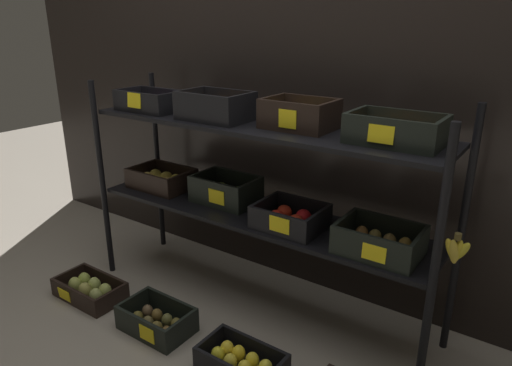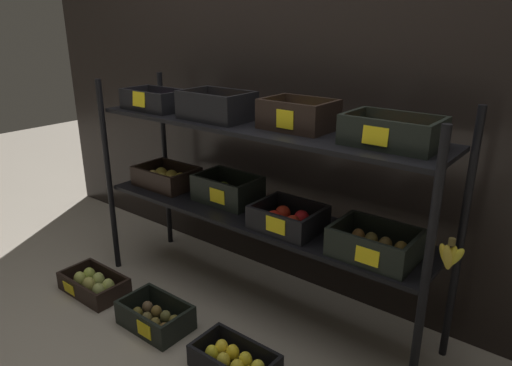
# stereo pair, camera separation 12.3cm
# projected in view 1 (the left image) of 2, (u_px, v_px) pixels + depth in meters

# --- Properties ---
(ground_plane) EXTENTS (10.00, 10.00, 0.00)m
(ground_plane) POSITION_uv_depth(u_px,v_px,m) (256.00, 303.00, 2.45)
(ground_plane) COLOR gray
(storefront_wall) EXTENTS (4.20, 0.12, 1.81)m
(storefront_wall) POSITION_uv_depth(u_px,v_px,m) (300.00, 121.00, 2.47)
(storefront_wall) COLOR black
(storefront_wall) RESTS_ON ground_plane
(display_rack) EXTENTS (1.91, 0.45, 1.12)m
(display_rack) POSITION_uv_depth(u_px,v_px,m) (256.00, 169.00, 2.19)
(display_rack) COLOR black
(display_rack) RESTS_ON ground_plane
(crate_ground_pear) EXTENTS (0.38, 0.22, 0.10)m
(crate_ground_pear) POSITION_uv_depth(u_px,v_px,m) (90.00, 290.00, 2.49)
(crate_ground_pear) COLOR black
(crate_ground_pear) RESTS_ON ground_plane
(crate_ground_kiwi) EXTENTS (0.35, 0.22, 0.12)m
(crate_ground_kiwi) POSITION_uv_depth(u_px,v_px,m) (157.00, 321.00, 2.23)
(crate_ground_kiwi) COLOR black
(crate_ground_kiwi) RESTS_ON ground_plane
(crate_ground_lemon) EXTENTS (0.37, 0.21, 0.10)m
(crate_ground_lemon) POSITION_uv_depth(u_px,v_px,m) (241.00, 363.00, 1.96)
(crate_ground_lemon) COLOR black
(crate_ground_lemon) RESTS_ON ground_plane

